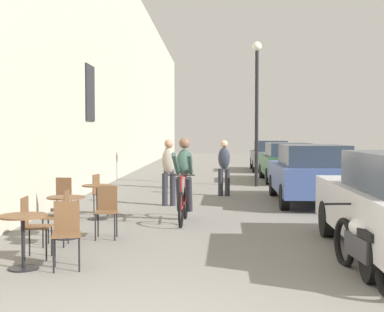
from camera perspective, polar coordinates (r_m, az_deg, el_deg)
building_facade_left at (r=18.99m, az=-10.10°, el=10.25°), size 0.54×68.00×8.78m
cafe_table_near at (r=7.39m, az=-17.79°, el=-7.62°), size 0.64×0.64×0.72m
cafe_chair_near_toward_street at (r=7.29m, az=-13.39°, el=-7.74°), size 0.46×0.46×0.89m
cafe_chair_near_toward_wall at (r=7.95m, az=-16.89°, el=-6.94°), size 0.40×0.40×0.89m
cafe_table_mid at (r=9.31m, az=-13.47°, el=-5.51°), size 0.64×0.64×0.72m
cafe_chair_mid_toward_street at (r=8.73m, az=-14.03°, el=-6.07°), size 0.40×0.40×0.89m
cafe_chair_mid_toward_wall at (r=9.23m, az=-9.20°, el=-5.57°), size 0.41×0.41×0.89m
cafe_table_far at (r=11.26m, az=-10.18°, el=-4.11°), size 0.64×0.64×0.72m
cafe_chair_far_toward_street at (r=11.91m, az=-9.85°, el=-3.77°), size 0.45×0.45×0.89m
cafe_chair_far_toward_wall at (r=11.34m, az=-13.46°, el=-4.11°), size 0.43×0.43×0.89m
cyclist_on_bicycle at (r=10.77m, az=-0.88°, el=-2.83°), size 0.52×1.76×1.74m
pedestrian_near at (r=13.13m, az=-2.53°, el=-1.35°), size 0.35×0.25×1.65m
pedestrian_mid at (r=15.19m, az=3.48°, el=-0.93°), size 0.38×0.30×1.61m
pedestrian_far at (r=17.43m, az=-2.52°, el=-0.52°), size 0.37×0.28×1.60m
street_lamp at (r=18.09m, az=7.01°, el=6.57°), size 0.32×0.32×4.90m
parked_car_second at (r=13.96m, az=12.65°, el=-1.77°), size 1.89×4.31×1.52m
parked_car_third at (r=20.05m, az=10.13°, el=-0.58°), size 1.76×4.11×1.46m
parked_car_fourth at (r=25.72m, az=8.38°, el=0.09°), size 1.86×4.17×1.46m
parked_motorcycle at (r=6.92m, az=18.16°, el=-9.30°), size 0.62×2.15×0.92m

